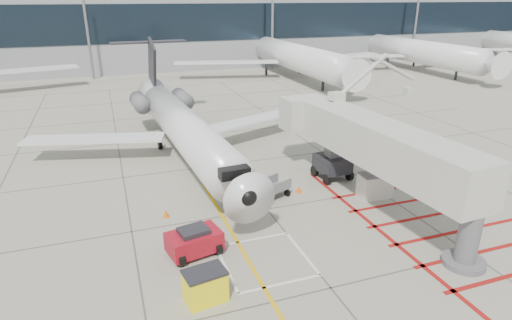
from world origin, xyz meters
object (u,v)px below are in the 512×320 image
object	(u,v)px
regional_jet	(191,116)
spill_bin	(205,286)
pushback_tug	(194,240)
jet_bridge	(389,157)

from	to	relation	value
regional_jet	spill_bin	size ratio (longest dim) A/B	18.33
spill_bin	pushback_tug	bearing A→B (deg)	76.37
regional_jet	pushback_tug	distance (m)	12.10
jet_bridge	spill_bin	xyz separation A→B (m)	(-11.93, -4.35, -2.78)
regional_jet	spill_bin	distance (m)	15.63
jet_bridge	spill_bin	distance (m)	13.00
jet_bridge	pushback_tug	world-z (taller)	jet_bridge
regional_jet	spill_bin	world-z (taller)	regional_jet
pushback_tug	spill_bin	distance (m)	3.65
regional_jet	pushback_tug	xyz separation A→B (m)	(-2.34, -11.40, -3.31)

